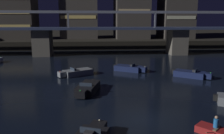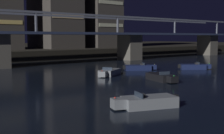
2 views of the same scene
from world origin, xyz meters
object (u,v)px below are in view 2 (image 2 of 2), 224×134
at_px(river_bridge, 73,41).
at_px(speedboat_mid_center, 147,102).
at_px(speedboat_near_center, 109,72).
at_px(speedboat_mid_left, 139,67).
at_px(speedboat_mid_right, 194,67).
at_px(speedboat_far_center, 162,77).

relative_size(river_bridge, speedboat_mid_center, 18.43).
bearing_deg(speedboat_near_center, speedboat_mid_left, 16.65).
bearing_deg(speedboat_mid_right, speedboat_far_center, -157.83).
relative_size(speedboat_near_center, speedboat_mid_right, 1.03).
height_order(speedboat_mid_right, speedboat_far_center, same).
relative_size(speedboat_near_center, speedboat_mid_left, 1.00).
xyz_separation_m(speedboat_mid_right, speedboat_far_center, (-13.70, -5.58, 0.00)).
bearing_deg(speedboat_mid_left, river_bridge, 95.21).
distance_m(speedboat_mid_left, speedboat_mid_center, 25.11).
bearing_deg(speedboat_mid_left, speedboat_mid_right, -29.83).
bearing_deg(river_bridge, speedboat_far_center, -99.38).
distance_m(speedboat_mid_right, speedboat_far_center, 14.80).
height_order(speedboat_near_center, speedboat_mid_left, same).
distance_m(river_bridge, speedboat_mid_center, 38.80).
bearing_deg(speedboat_near_center, speedboat_mid_right, -7.87).
bearing_deg(speedboat_near_center, speedboat_mid_center, -119.76).
distance_m(speedboat_near_center, speedboat_mid_left, 8.02).
distance_m(river_bridge, speedboat_far_center, 27.53).
bearing_deg(speedboat_mid_right, speedboat_mid_left, 150.17).
bearing_deg(speedboat_far_center, speedboat_mid_center, -142.23).
bearing_deg(speedboat_far_center, speedboat_mid_left, 59.14).
relative_size(speedboat_near_center, speedboat_mid_center, 0.95).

